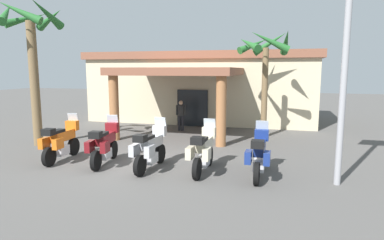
# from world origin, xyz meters

# --- Properties ---
(ground_plane) EXTENTS (80.00, 80.00, 0.00)m
(ground_plane) POSITION_xyz_m (0.00, 0.00, 0.00)
(ground_plane) COLOR #514F4C
(motel_building) EXTENTS (14.28, 11.18, 4.30)m
(motel_building) POSITION_xyz_m (-0.06, 10.84, 2.20)
(motel_building) COLOR beige
(motel_building) RESTS_ON ground_plane
(motorcycle_orange) EXTENTS (0.74, 2.21, 1.61)m
(motorcycle_orange) POSITION_xyz_m (-2.41, -0.29, 0.70)
(motorcycle_orange) COLOR black
(motorcycle_orange) RESTS_ON ground_plane
(motorcycle_maroon) EXTENTS (0.84, 2.20, 1.61)m
(motorcycle_maroon) POSITION_xyz_m (-0.68, -0.28, 0.70)
(motorcycle_maroon) COLOR black
(motorcycle_maroon) RESTS_ON ground_plane
(motorcycle_silver) EXTENTS (0.71, 2.21, 1.61)m
(motorcycle_silver) POSITION_xyz_m (1.06, -0.37, 0.70)
(motorcycle_silver) COLOR black
(motorcycle_silver) RESTS_ON ground_plane
(motorcycle_cream) EXTENTS (0.70, 2.21, 1.61)m
(motorcycle_cream) POSITION_xyz_m (2.80, -0.21, 0.70)
(motorcycle_cream) COLOR black
(motorcycle_cream) RESTS_ON ground_plane
(motorcycle_blue) EXTENTS (0.70, 2.21, 1.61)m
(motorcycle_blue) POSITION_xyz_m (4.54, -0.18, 0.70)
(motorcycle_blue) COLOR black
(motorcycle_blue) RESTS_ON ground_plane
(pedestrian) EXTENTS (0.52, 0.32, 1.61)m
(pedestrian) POSITION_xyz_m (-0.18, 6.58, 0.92)
(pedestrian) COLOR black
(pedestrian) RESTS_ON ground_plane
(palm_tree_roadside) EXTENTS (2.57, 2.61, 6.07)m
(palm_tree_roadside) POSITION_xyz_m (-5.02, 1.55, 4.31)
(palm_tree_roadside) COLOR brown
(palm_tree_roadside) RESTS_ON ground_plane
(palm_tree_near_portico) EXTENTS (2.56, 2.74, 5.14)m
(palm_tree_near_portico) POSITION_xyz_m (4.17, 6.05, 3.93)
(palm_tree_near_portico) COLOR brown
(palm_tree_near_portico) RESTS_ON ground_plane
(roadside_sign) EXTENTS (1.40, 0.18, 7.35)m
(roadside_sign) POSITION_xyz_m (6.73, -0.23, 4.88)
(roadside_sign) COLOR #99999E
(roadside_sign) RESTS_ON ground_plane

